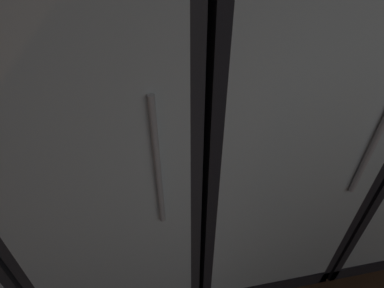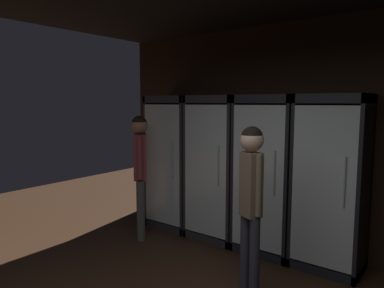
{
  "view_description": "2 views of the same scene",
  "coord_description": "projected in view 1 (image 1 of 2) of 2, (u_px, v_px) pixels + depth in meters",
  "views": [
    {
      "loc": [
        -1.07,
        1.75,
        1.68
      ],
      "look_at": [
        -0.94,
        2.43,
        1.12
      ],
      "focal_mm": 27.87,
      "sensor_mm": 36.0,
      "label": 1
    },
    {
      "loc": [
        1.32,
        -1.21,
        1.83
      ],
      "look_at": [
        -1.69,
        2.72,
        1.25
      ],
      "focal_mm": 33.26,
      "sensor_mm": 36.0,
      "label": 2
    }
  ],
  "objects": [
    {
      "name": "cooler_left",
      "position": [
        99.0,
        142.0,
        1.2
      ],
      "size": [
        0.72,
        0.58,
        1.92
      ],
      "color": "#2B2B30",
      "rests_on": "ground"
    },
    {
      "name": "cooler_center",
      "position": [
        272.0,
        121.0,
        1.31
      ],
      "size": [
        0.72,
        0.58,
        1.92
      ],
      "color": "black",
      "rests_on": "ground"
    }
  ]
}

